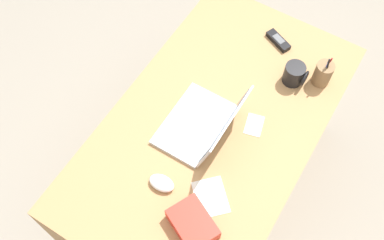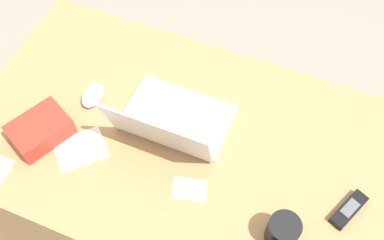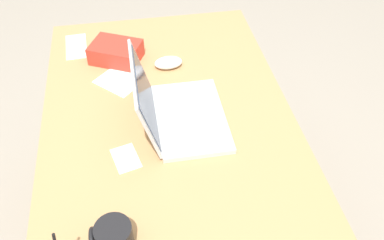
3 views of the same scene
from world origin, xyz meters
name	(u,v)px [view 2 (image 2 of 3)]	position (x,y,z in m)	size (l,w,h in m)	color
ground_plane	(187,221)	(0.00, 0.00, 0.00)	(6.00, 6.00, 0.00)	gray
desk	(186,188)	(0.00, 0.00, 0.38)	(1.42, 0.82, 0.76)	tan
laptop	(172,122)	(0.05, -0.02, 0.80)	(0.34, 0.28, 0.22)	silver
computer_mouse	(93,95)	(0.35, -0.04, 0.78)	(0.07, 0.10, 0.04)	white
coffee_mug_white	(282,232)	(-0.37, 0.19, 0.81)	(0.09, 0.10, 0.10)	black
cordless_phone	(349,210)	(-0.53, 0.04, 0.77)	(0.09, 0.14, 0.03)	black
snack_bag	(40,130)	(0.43, 0.15, 0.79)	(0.13, 0.18, 0.07)	red
paper_note_near_laptop	(81,149)	(0.29, 0.15, 0.76)	(0.15, 0.12, 0.00)	white
paper_note_left	(190,189)	(-0.08, 0.15, 0.76)	(0.10, 0.07, 0.00)	white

